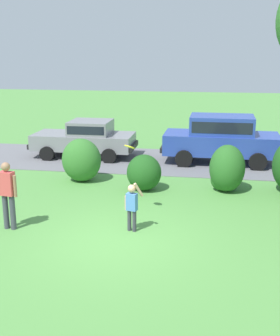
{
  "coord_description": "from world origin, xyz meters",
  "views": [
    {
      "loc": [
        2.13,
        -9.31,
        4.36
      ],
      "look_at": [
        0.13,
        2.66,
        1.1
      ],
      "focal_mm": 46.5,
      "sensor_mm": 36.0,
      "label": 1
    }
  ],
  "objects_px": {
    "parked_sedan": "(86,137)",
    "frisbee": "(129,147)",
    "child_thrower": "(132,204)",
    "adult_onlooker": "(8,192)",
    "parked_suv": "(221,137)"
  },
  "relations": [
    {
      "from": "parked_sedan",
      "to": "child_thrower",
      "type": "xyz_separation_m",
      "value": [
        3.37,
        -7.51,
        -0.13
      ]
    },
    {
      "from": "child_thrower",
      "to": "frisbee",
      "type": "height_order",
      "value": "frisbee"
    },
    {
      "from": "parked_suv",
      "to": "frisbee",
      "type": "bearing_deg",
      "value": -111.57
    },
    {
      "from": "parked_sedan",
      "to": "adult_onlooker",
      "type": "relative_size",
      "value": 2.53
    },
    {
      "from": "frisbee",
      "to": "adult_onlooker",
      "type": "xyz_separation_m",
      "value": [
        -2.83,
        -1.4,
        -0.95
      ]
    },
    {
      "from": "parked_sedan",
      "to": "frisbee",
      "type": "xyz_separation_m",
      "value": [
        3.12,
        -6.48,
        1.08
      ]
    },
    {
      "from": "parked_suv",
      "to": "frisbee",
      "type": "height_order",
      "value": "frisbee"
    },
    {
      "from": "child_thrower",
      "to": "adult_onlooker",
      "type": "height_order",
      "value": "adult_onlooker"
    },
    {
      "from": "parked_sedan",
      "to": "adult_onlooker",
      "type": "height_order",
      "value": "adult_onlooker"
    },
    {
      "from": "child_thrower",
      "to": "parked_sedan",
      "type": "bearing_deg",
      "value": 114.19
    },
    {
      "from": "parked_sedan",
      "to": "frisbee",
      "type": "bearing_deg",
      "value": -64.26
    },
    {
      "from": "child_thrower",
      "to": "frisbee",
      "type": "bearing_deg",
      "value": 103.6
    },
    {
      "from": "adult_onlooker",
      "to": "parked_suv",
      "type": "bearing_deg",
      "value": 55.42
    },
    {
      "from": "adult_onlooker",
      "to": "frisbee",
      "type": "bearing_deg",
      "value": 26.33
    },
    {
      "from": "parked_suv",
      "to": "child_thrower",
      "type": "height_order",
      "value": "parked_suv"
    }
  ]
}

